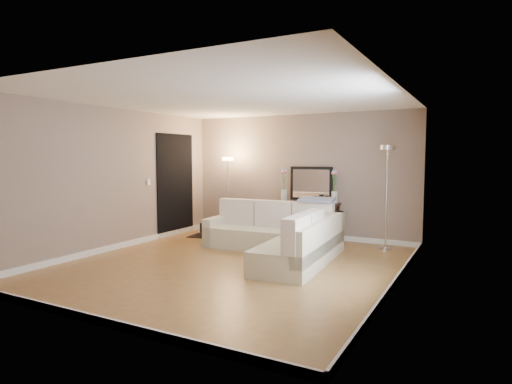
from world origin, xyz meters
The scene contains 23 objects.
floor centered at (0.00, 0.00, -0.01)m, with size 5.00×5.50×0.01m, color olive.
ceiling centered at (0.00, 0.00, 2.60)m, with size 5.00×5.50×0.01m, color white.
wall_back centered at (0.00, 2.76, 1.30)m, with size 5.00×0.02×2.60m, color gray.
wall_front centered at (0.00, -2.76, 1.30)m, with size 5.00×0.02×2.60m, color gray.
wall_left centered at (-2.51, 0.00, 1.30)m, with size 0.02×5.50×2.60m, color gray.
wall_right centered at (2.51, 0.00, 1.30)m, with size 0.02×5.50×2.60m, color gray.
baseboard_back centered at (0.00, 2.73, 0.05)m, with size 5.00×0.03×0.10m, color white.
baseboard_front centered at (0.00, -2.73, 0.05)m, with size 5.00×0.03×0.10m, color white.
baseboard_left centered at (-2.48, 0.00, 0.05)m, with size 0.03×5.50×0.10m, color white.
baseboard_right centered at (2.48, 0.00, 0.05)m, with size 0.03×5.50×0.10m, color white.
doorway centered at (-2.48, 1.70, 1.10)m, with size 0.02×1.20×2.20m, color black.
switch_plate centered at (-2.48, 0.85, 1.20)m, with size 0.02×0.08×0.12m, color white.
sectional_sofa centered at (0.40, 0.99, 0.33)m, with size 2.63×2.44×0.88m.
throw_blanket centered at (0.81, 1.63, 0.93)m, with size 0.63×0.36×0.05m, color gray.
console_table centered at (0.25, 2.47, 0.44)m, with size 1.29×0.41×0.78m.
leaning_mirror centered at (0.32, 2.63, 1.15)m, with size 0.90×0.09×0.71m.
table_decor centered at (0.32, 2.44, 0.82)m, with size 0.54×0.13×0.13m.
flower_vase_left centered at (-0.21, 2.44, 1.08)m, with size 0.15×0.12×0.67m.
flower_vase_right centered at (0.86, 2.50, 1.08)m, with size 0.15×0.12×0.67m.
floor_lamp_lit centered at (-1.51, 2.31, 1.20)m, with size 0.27×0.27×1.70m.
floor_lamp_unlit centered at (1.92, 2.27, 1.36)m, with size 0.29×0.29×1.92m.
charcoal_rug centered at (-1.55, 1.98, 0.01)m, with size 1.11×0.83×0.01m, color black.
black_bag centered at (-1.72, 1.86, 0.19)m, with size 0.31×0.22×0.20m, color black.
Camera 1 is at (3.47, -5.70, 1.71)m, focal length 30.00 mm.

